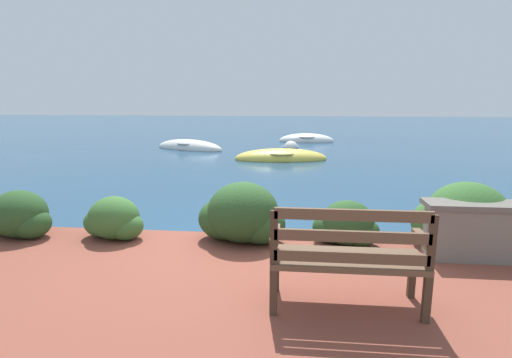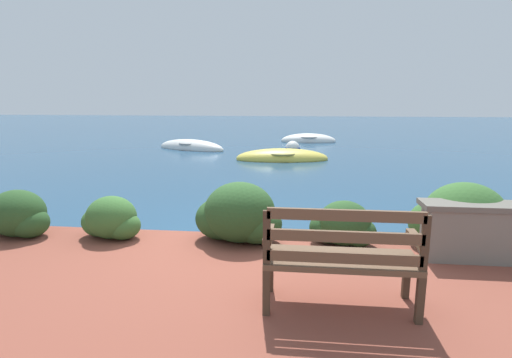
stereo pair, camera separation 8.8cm
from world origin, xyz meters
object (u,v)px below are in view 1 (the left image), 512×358
at_px(rowboat_nearest, 281,158).
at_px(mooring_buoy, 291,148).
at_px(rowboat_far, 306,141).
at_px(rowboat_mid, 189,148).
at_px(park_bench, 348,255).

relative_size(rowboat_nearest, mooring_buoy, 5.11).
relative_size(rowboat_nearest, rowboat_far, 1.23).
distance_m(rowboat_nearest, rowboat_mid, 4.40).
bearing_deg(park_bench, rowboat_mid, 112.43).
bearing_deg(mooring_buoy, park_bench, -87.02).
relative_size(rowboat_mid, mooring_buoy, 5.18).
bearing_deg(rowboat_mid, rowboat_far, -122.36).
height_order(park_bench, rowboat_nearest, park_bench).
height_order(park_bench, rowboat_mid, park_bench).
bearing_deg(mooring_buoy, rowboat_mid, -179.47).
height_order(park_bench, rowboat_far, park_bench).
xyz_separation_m(rowboat_mid, rowboat_far, (4.66, 3.19, 0.00)).
relative_size(park_bench, mooring_buoy, 2.13).
bearing_deg(mooring_buoy, rowboat_far, 78.16).
distance_m(park_bench, rowboat_far, 15.34).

